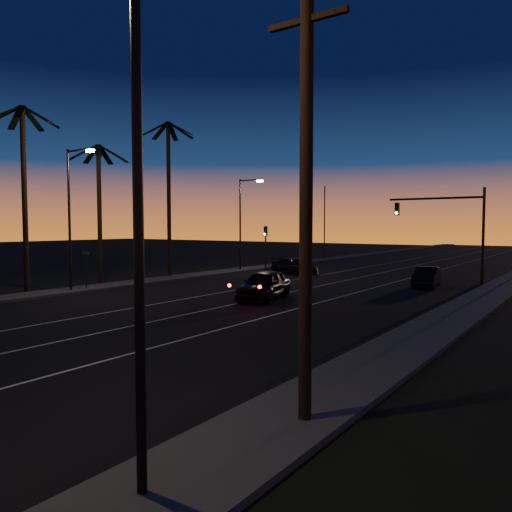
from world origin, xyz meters
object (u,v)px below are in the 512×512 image
Objects in this scene: cross_car at (295,266)px; signal_mast at (450,218)px; utility_pole at (306,173)px; lead_car at (264,285)px; right_car at (427,277)px.

signal_mast is at bearing 8.11° from cross_car.
utility_pole is 1.41× the size of signal_mast.
utility_pole is 18.44m from lead_car.
lead_car is 1.17× the size of cross_car.
utility_pole is 33.21m from cross_car.
cross_car is at bearing -171.89° from signal_mast.
signal_mast is at bearing 84.89° from right_car.
cross_car is (-12.41, -1.77, -4.10)m from signal_mast.
right_car is (-4.85, 25.72, -4.62)m from utility_pole.
cross_car is (-12.03, 2.50, -0.01)m from right_car.
signal_mast reaches higher than right_car.
lead_car reaches higher than cross_car.
lead_car is at bearing -111.74° from signal_mast.
signal_mast is 17.31m from lead_car.
utility_pole is at bearing -53.24° from lead_car.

